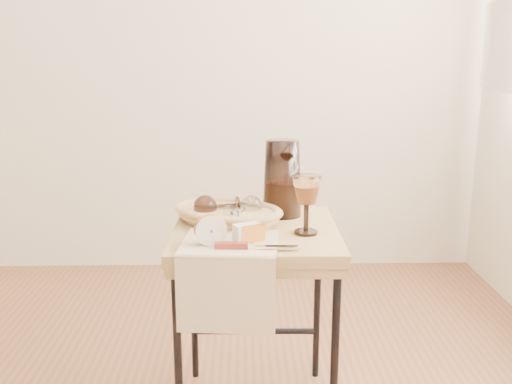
{
  "coord_description": "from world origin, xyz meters",
  "views": [
    {
      "loc": [
        0.53,
        -1.27,
        1.17
      ],
      "look_at": [
        0.57,
        0.4,
        0.76
      ],
      "focal_mm": 40.29,
      "sensor_mm": 36.0,
      "label": 1
    }
  ],
  "objects_px": {
    "table_knife": "(254,245)",
    "wine_goblet": "(306,205)",
    "tea_towel": "(230,242)",
    "pitcher": "(282,178)",
    "apple_half": "(210,229)",
    "bread_basket": "(228,215)",
    "side_table": "(256,324)",
    "goblet_lying_b": "(243,209)",
    "goblet_lying_a": "(219,206)"
  },
  "relations": [
    {
      "from": "bread_basket",
      "to": "table_knife",
      "type": "relative_size",
      "value": 1.39
    },
    {
      "from": "pitcher",
      "to": "wine_goblet",
      "type": "height_order",
      "value": "pitcher"
    },
    {
      "from": "apple_half",
      "to": "table_knife",
      "type": "distance_m",
      "value": 0.13
    },
    {
      "from": "tea_towel",
      "to": "goblet_lying_b",
      "type": "relative_size",
      "value": 2.32
    },
    {
      "from": "tea_towel",
      "to": "goblet_lying_a",
      "type": "distance_m",
      "value": 0.23
    },
    {
      "from": "side_table",
      "to": "tea_towel",
      "type": "height_order",
      "value": "tea_towel"
    },
    {
      "from": "side_table",
      "to": "goblet_lying_b",
      "type": "height_order",
      "value": "goblet_lying_b"
    },
    {
      "from": "apple_half",
      "to": "goblet_lying_a",
      "type": "bearing_deg",
      "value": 77.1
    },
    {
      "from": "side_table",
      "to": "wine_goblet",
      "type": "xyz_separation_m",
      "value": [
        0.15,
        -0.06,
        0.41
      ]
    },
    {
      "from": "tea_towel",
      "to": "apple_half",
      "type": "relative_size",
      "value": 2.86
    },
    {
      "from": "pitcher",
      "to": "table_knife",
      "type": "distance_m",
      "value": 0.38
    },
    {
      "from": "pitcher",
      "to": "wine_goblet",
      "type": "bearing_deg",
      "value": -57.28
    },
    {
      "from": "apple_half",
      "to": "table_knife",
      "type": "height_order",
      "value": "apple_half"
    },
    {
      "from": "tea_towel",
      "to": "goblet_lying_b",
      "type": "xyz_separation_m",
      "value": [
        0.04,
        0.19,
        0.04
      ]
    },
    {
      "from": "bread_basket",
      "to": "table_knife",
      "type": "distance_m",
      "value": 0.28
    },
    {
      "from": "side_table",
      "to": "tea_towel",
      "type": "xyz_separation_m",
      "value": [
        -0.08,
        -0.14,
        0.32
      ]
    },
    {
      "from": "bread_basket",
      "to": "goblet_lying_b",
      "type": "xyz_separation_m",
      "value": [
        0.05,
        -0.02,
        0.02
      ]
    },
    {
      "from": "tea_towel",
      "to": "table_knife",
      "type": "distance_m",
      "value": 0.09
    },
    {
      "from": "tea_towel",
      "to": "apple_half",
      "type": "bearing_deg",
      "value": -157.85
    },
    {
      "from": "side_table",
      "to": "goblet_lying_b",
      "type": "relative_size",
      "value": 5.55
    },
    {
      "from": "side_table",
      "to": "goblet_lying_a",
      "type": "xyz_separation_m",
      "value": [
        -0.12,
        0.08,
        0.37
      ]
    },
    {
      "from": "bread_basket",
      "to": "pitcher",
      "type": "distance_m",
      "value": 0.22
    },
    {
      "from": "tea_towel",
      "to": "pitcher",
      "type": "xyz_separation_m",
      "value": [
        0.17,
        0.29,
        0.12
      ]
    },
    {
      "from": "bread_basket",
      "to": "goblet_lying_a",
      "type": "height_order",
      "value": "goblet_lying_a"
    },
    {
      "from": "wine_goblet",
      "to": "apple_half",
      "type": "xyz_separation_m",
      "value": [
        -0.28,
        -0.1,
        -0.04
      ]
    },
    {
      "from": "goblet_lying_a",
      "to": "wine_goblet",
      "type": "xyz_separation_m",
      "value": [
        0.26,
        -0.14,
        0.04
      ]
    },
    {
      "from": "goblet_lying_a",
      "to": "pitcher",
      "type": "distance_m",
      "value": 0.23
    },
    {
      "from": "wine_goblet",
      "to": "goblet_lying_b",
      "type": "bearing_deg",
      "value": 150.99
    },
    {
      "from": "goblet_lying_b",
      "to": "apple_half",
      "type": "height_order",
      "value": "apple_half"
    },
    {
      "from": "side_table",
      "to": "tea_towel",
      "type": "bearing_deg",
      "value": -118.22
    },
    {
      "from": "tea_towel",
      "to": "apple_half",
      "type": "distance_m",
      "value": 0.07
    },
    {
      "from": "tea_towel",
      "to": "apple_half",
      "type": "xyz_separation_m",
      "value": [
        -0.05,
        -0.02,
        0.05
      ]
    },
    {
      "from": "bread_basket",
      "to": "table_knife",
      "type": "height_order",
      "value": "bread_basket"
    },
    {
      "from": "goblet_lying_a",
      "to": "table_knife",
      "type": "height_order",
      "value": "goblet_lying_a"
    },
    {
      "from": "tea_towel",
      "to": "goblet_lying_a",
      "type": "bearing_deg",
      "value": 104.79
    },
    {
      "from": "side_table",
      "to": "goblet_lying_a",
      "type": "relative_size",
      "value": 5.2
    },
    {
      "from": "side_table",
      "to": "table_knife",
      "type": "bearing_deg",
      "value": -92.54
    },
    {
      "from": "apple_half",
      "to": "tea_towel",
      "type": "bearing_deg",
      "value": 7.8
    },
    {
      "from": "goblet_lying_b",
      "to": "bread_basket",
      "type": "bearing_deg",
      "value": 104.49
    },
    {
      "from": "goblet_lying_b",
      "to": "pitcher",
      "type": "distance_m",
      "value": 0.18
    },
    {
      "from": "tea_towel",
      "to": "wine_goblet",
      "type": "distance_m",
      "value": 0.26
    },
    {
      "from": "pitcher",
      "to": "wine_goblet",
      "type": "distance_m",
      "value": 0.22
    },
    {
      "from": "tea_towel",
      "to": "pitcher",
      "type": "bearing_deg",
      "value": 65.27
    },
    {
      "from": "pitcher",
      "to": "wine_goblet",
      "type": "xyz_separation_m",
      "value": [
        0.06,
        -0.2,
        -0.03
      ]
    },
    {
      "from": "pitcher",
      "to": "bread_basket",
      "type": "bearing_deg",
      "value": -138.38
    },
    {
      "from": "tea_towel",
      "to": "pitcher",
      "type": "relative_size",
      "value": 0.93
    },
    {
      "from": "table_knife",
      "to": "apple_half",
      "type": "bearing_deg",
      "value": 162.12
    },
    {
      "from": "goblet_lying_a",
      "to": "goblet_lying_b",
      "type": "xyz_separation_m",
      "value": [
        0.08,
        -0.03,
        -0.0
      ]
    },
    {
      "from": "pitcher",
      "to": "apple_half",
      "type": "distance_m",
      "value": 0.39
    },
    {
      "from": "table_knife",
      "to": "wine_goblet",
      "type": "bearing_deg",
      "value": 45.66
    }
  ]
}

